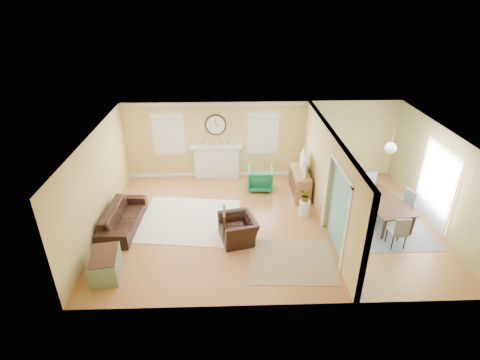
% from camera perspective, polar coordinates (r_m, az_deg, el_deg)
% --- Properties ---
extents(floor, '(9.00, 9.00, 0.00)m').
position_cam_1_polar(floor, '(10.47, 4.46, -6.54)').
color(floor, '#A66533').
rests_on(floor, ground).
extents(wall_back, '(9.00, 0.02, 2.60)m').
position_cam_1_polar(wall_back, '(12.52, 3.27, 6.15)').
color(wall_back, tan).
rests_on(wall_back, ground).
extents(wall_front, '(9.00, 0.02, 2.60)m').
position_cam_1_polar(wall_front, '(7.30, 7.28, -11.17)').
color(wall_front, tan).
rests_on(wall_front, ground).
extents(wall_left, '(0.02, 6.00, 2.60)m').
position_cam_1_polar(wall_left, '(10.32, -20.94, -0.58)').
color(wall_left, tan).
rests_on(wall_left, ground).
extents(wall_right, '(0.02, 6.00, 2.60)m').
position_cam_1_polar(wall_right, '(11.23, 28.19, 0.16)').
color(wall_right, tan).
rests_on(wall_right, ground).
extents(ceiling, '(9.00, 6.00, 0.02)m').
position_cam_1_polar(ceiling, '(9.28, 5.04, 6.92)').
color(ceiling, white).
rests_on(ceiling, wall_back).
extents(partition, '(0.17, 6.00, 2.60)m').
position_cam_1_polar(partition, '(10.30, 12.96, 0.92)').
color(partition, tan).
rests_on(partition, ground).
extents(fireplace, '(1.70, 0.30, 1.17)m').
position_cam_1_polar(fireplace, '(12.65, -3.56, 2.90)').
color(fireplace, white).
rests_on(fireplace, ground).
extents(wall_clock, '(0.70, 0.07, 0.70)m').
position_cam_1_polar(wall_clock, '(12.26, -3.72, 8.40)').
color(wall_clock, '#40271A').
rests_on(wall_clock, wall_back).
extents(window_left, '(1.05, 0.13, 1.42)m').
position_cam_1_polar(window_left, '(12.46, -10.89, 7.34)').
color(window_left, white).
rests_on(window_left, wall_back).
extents(window_right, '(1.05, 0.13, 1.42)m').
position_cam_1_polar(window_right, '(12.36, 3.57, 7.62)').
color(window_right, white).
rests_on(window_right, wall_back).
extents(french_doors, '(0.06, 1.70, 2.20)m').
position_cam_1_polar(french_doors, '(11.29, 27.77, -0.75)').
color(french_doors, white).
rests_on(french_doors, ground).
extents(pendant, '(0.30, 0.30, 0.55)m').
position_cam_1_polar(pendant, '(10.21, 21.96, 4.54)').
color(pendant, gold).
rests_on(pendant, ceiling).
extents(rug_cream, '(2.98, 2.66, 0.01)m').
position_cam_1_polar(rug_cream, '(10.65, -7.84, -6.04)').
color(rug_cream, silver).
rests_on(rug_cream, floor).
extents(rug_jute, '(2.11, 1.76, 0.01)m').
position_cam_1_polar(rug_jute, '(9.20, 7.89, -12.15)').
color(rug_jute, '#9F815D').
rests_on(rug_jute, floor).
extents(rug_grey, '(2.33, 2.92, 0.01)m').
position_cam_1_polar(rug_grey, '(11.26, 20.55, -5.70)').
color(rug_grey, slate).
rests_on(rug_grey, floor).
extents(sofa, '(0.91, 2.12, 0.61)m').
position_cam_1_polar(sofa, '(10.58, -17.37, -5.48)').
color(sofa, black).
rests_on(sofa, floor).
extents(eames_chair, '(1.08, 1.17, 0.64)m').
position_cam_1_polar(eames_chair, '(9.64, -0.29, -7.45)').
color(eames_chair, black).
rests_on(eames_chair, floor).
extents(green_chair, '(0.83, 0.85, 0.73)m').
position_cam_1_polar(green_chair, '(12.00, 3.09, 0.25)').
color(green_chair, '#17624C').
rests_on(green_chair, floor).
extents(trunk, '(0.73, 1.05, 0.56)m').
position_cam_1_polar(trunk, '(9.12, -19.83, -12.04)').
color(trunk, gray).
rests_on(trunk, floor).
extents(credenza, '(0.47, 1.37, 0.80)m').
position_cam_1_polar(credenza, '(11.78, 9.08, -0.42)').
color(credenza, '#996541').
rests_on(credenza, floor).
extents(tv, '(0.22, 0.98, 0.56)m').
position_cam_1_polar(tv, '(11.48, 9.24, 2.58)').
color(tv, black).
rests_on(tv, credenza).
extents(garden_stool, '(0.31, 0.31, 0.45)m').
position_cam_1_polar(garden_stool, '(10.82, 9.79, -4.25)').
color(garden_stool, white).
rests_on(garden_stool, floor).
extents(potted_plant, '(0.38, 0.41, 0.38)m').
position_cam_1_polar(potted_plant, '(10.60, 9.97, -2.32)').
color(potted_plant, '#337F33').
rests_on(potted_plant, garden_stool).
extents(dining_table, '(1.35, 1.98, 0.64)m').
position_cam_1_polar(dining_table, '(11.10, 20.81, -4.34)').
color(dining_table, '#40271A').
rests_on(dining_table, floor).
extents(dining_chair_n, '(0.49, 0.49, 0.91)m').
position_cam_1_polar(dining_chair_n, '(11.87, 19.58, -0.81)').
color(dining_chair_n, slate).
rests_on(dining_chair_n, floor).
extents(dining_chair_s, '(0.42, 0.42, 0.90)m').
position_cam_1_polar(dining_chair_s, '(10.08, 22.91, -6.80)').
color(dining_chair_s, slate).
rests_on(dining_chair_s, floor).
extents(dining_chair_w, '(0.47, 0.47, 1.02)m').
position_cam_1_polar(dining_chair_w, '(10.80, 18.12, -3.04)').
color(dining_chair_w, white).
rests_on(dining_chair_w, floor).
extents(dining_chair_e, '(0.51, 0.51, 0.92)m').
position_cam_1_polar(dining_chair_e, '(11.19, 23.74, -3.37)').
color(dining_chair_e, slate).
rests_on(dining_chair_e, floor).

